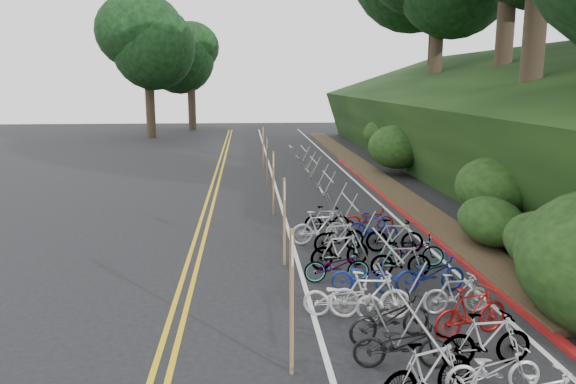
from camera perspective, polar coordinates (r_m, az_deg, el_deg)
name	(u,v)px	position (r m, az deg, el deg)	size (l,w,h in m)	color
ground	(271,348)	(11.34, -1.69, -15.54)	(120.00, 120.00, 0.00)	black
road_markings	(276,221)	(20.87, -1.26, -2.93)	(7.47, 80.00, 0.01)	gold
red_curb	(396,206)	(23.50, 10.92, -1.41)	(0.25, 28.00, 0.10)	maroon
embankment	(496,129)	(32.18, 20.40, 6.00)	(14.30, 48.14, 9.11)	black
bike_rack_front	(419,339)	(9.95, 13.14, -14.33)	(1.15, 2.85, 1.19)	#98999A
bike_racks_rest	(328,183)	(23.75, 4.06, 0.88)	(1.14, 23.00, 1.17)	#98999A
signpost_near	(292,293)	(9.83, 0.37, -10.20)	(0.08, 0.40, 2.66)	brown
signposts_rest	(270,167)	(24.41, -1.85, 2.56)	(0.08, 18.40, 2.50)	brown
bike_front	(343,298)	(12.45, 5.63, -10.70)	(1.77, 0.62, 0.93)	beige
bike_valet	(393,277)	(13.81, 10.58, -8.49)	(3.19, 13.09, 1.10)	slate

